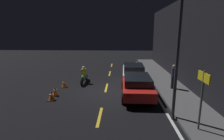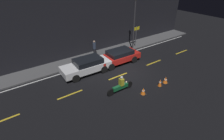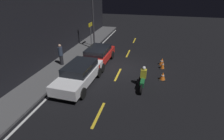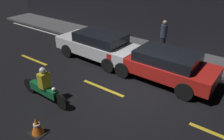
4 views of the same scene
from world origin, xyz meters
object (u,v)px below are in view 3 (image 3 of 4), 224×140
(taxi_red, at_px, (98,55))
(traffic_cone_mid, at_px, (163,65))
(sedan_white, at_px, (79,74))
(pedestrian, at_px, (61,54))
(motorcycle, at_px, (143,79))
(traffic_cone_near, at_px, (163,76))
(traffic_cone_far, at_px, (162,62))
(shop_sign, at_px, (91,29))
(street_lamp, at_px, (93,17))

(taxi_red, xyz_separation_m, traffic_cone_mid, (0.26, -5.16, -0.40))
(sedan_white, relative_size, pedestrian, 2.65)
(motorcycle, xyz_separation_m, traffic_cone_near, (1.20, -1.24, -0.27))
(traffic_cone_mid, xyz_separation_m, pedestrian, (-1.45, 7.77, 0.66))
(traffic_cone_near, distance_m, traffic_cone_far, 2.55)
(traffic_cone_far, relative_size, shop_sign, 0.24)
(pedestrian, height_order, shop_sign, shop_sign)
(taxi_red, xyz_separation_m, motorcycle, (-2.76, -3.91, -0.19))
(taxi_red, height_order, shop_sign, shop_sign)
(sedan_white, height_order, traffic_cone_near, sedan_white)
(traffic_cone_mid, xyz_separation_m, street_lamp, (2.79, 6.52, 2.91))
(traffic_cone_near, height_order, traffic_cone_mid, traffic_cone_mid)
(taxi_red, bearing_deg, shop_sign, -152.23)
(motorcycle, xyz_separation_m, traffic_cone_mid, (3.02, -1.25, -0.22))
(sedan_white, distance_m, traffic_cone_near, 5.57)
(motorcycle, height_order, traffic_cone_far, motorcycle)
(sedan_white, height_order, motorcycle, sedan_white)
(traffic_cone_far, distance_m, shop_sign, 7.97)
(motorcycle, xyz_separation_m, street_lamp, (5.82, 5.27, 2.69))
(sedan_white, xyz_separation_m, pedestrian, (2.32, 2.56, 0.22))
(traffic_cone_near, bearing_deg, traffic_cone_mid, -0.31)
(sedan_white, bearing_deg, motorcycle, 102.28)
(traffic_cone_near, relative_size, traffic_cone_far, 0.98)
(pedestrian, height_order, street_lamp, street_lamp)
(pedestrian, bearing_deg, sedan_white, -132.15)
(motorcycle, height_order, traffic_cone_near, motorcycle)
(pedestrian, bearing_deg, shop_sign, -5.84)
(pedestrian, distance_m, shop_sign, 5.37)
(sedan_white, distance_m, traffic_cone_mid, 6.44)
(motorcycle, distance_m, street_lamp, 8.30)
(traffic_cone_far, height_order, street_lamp, street_lamp)
(traffic_cone_far, height_order, shop_sign, shop_sign)
(traffic_cone_far, relative_size, street_lamp, 0.10)
(sedan_white, distance_m, street_lamp, 7.13)
(street_lamp, bearing_deg, traffic_cone_mid, -113.19)
(traffic_cone_mid, xyz_separation_m, traffic_cone_far, (0.72, 0.05, -0.04))
(traffic_cone_far, bearing_deg, motorcycle, 162.28)
(traffic_cone_mid, height_order, shop_sign, shop_sign)
(taxi_red, bearing_deg, pedestrian, -64.64)
(shop_sign, distance_m, street_lamp, 1.89)
(traffic_cone_near, relative_size, traffic_cone_mid, 0.86)
(traffic_cone_near, distance_m, pedestrian, 7.80)
(traffic_cone_near, xyz_separation_m, pedestrian, (0.38, 7.76, 0.71))
(traffic_cone_far, bearing_deg, pedestrian, 105.69)
(shop_sign, bearing_deg, traffic_cone_mid, -117.92)
(taxi_red, distance_m, street_lamp, 4.18)
(traffic_cone_mid, height_order, pedestrian, pedestrian)
(pedestrian, distance_m, street_lamp, 4.96)
(traffic_cone_mid, bearing_deg, traffic_cone_far, 4.12)
(traffic_cone_near, relative_size, shop_sign, 0.24)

